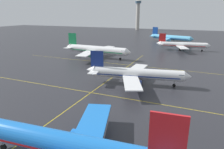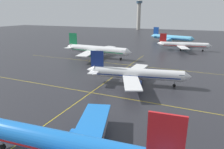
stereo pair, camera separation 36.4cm
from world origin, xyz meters
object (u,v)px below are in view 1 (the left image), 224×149
at_px(airliner_third_row, 96,50).
at_px(control_tower, 138,13).
at_px(airliner_front_gate, 69,145).
at_px(airliner_far_right_stand, 171,37).
at_px(airliner_second_row, 136,74).
at_px(airliner_far_left_stand, 182,45).

distance_m(airliner_third_row, control_tower, 198.54).
distance_m(airliner_front_gate, control_tower, 279.46).
bearing_deg(control_tower, airliner_far_right_stand, -61.79).
bearing_deg(airliner_second_row, airliner_third_row, 134.21).
height_order(airliner_front_gate, control_tower, control_tower).
bearing_deg(airliner_front_gate, airliner_second_row, 92.54).
height_order(airliner_front_gate, airliner_second_row, airliner_front_gate).
bearing_deg(airliner_second_row, airliner_front_gate, -87.46).
bearing_deg(airliner_second_row, control_tower, 106.24).
relative_size(airliner_front_gate, airliner_third_row, 0.94).
xyz_separation_m(airliner_far_left_stand, airliner_far_right_stand, (-12.40, 35.51, 0.41)).
bearing_deg(airliner_second_row, airliner_far_right_stand, 91.87).
xyz_separation_m(airliner_front_gate, airliner_second_row, (-1.86, 41.92, -0.22)).
xyz_separation_m(airliner_front_gate, airliner_far_left_stand, (6.90, 117.55, -0.40)).
relative_size(airliner_third_row, control_tower, 0.98).
distance_m(airliner_second_row, airliner_far_right_stand, 111.21).
bearing_deg(airliner_far_left_stand, airliner_front_gate, -93.36).
bearing_deg(airliner_front_gate, control_tower, 104.19).
distance_m(airliner_front_gate, airliner_third_row, 83.12).
xyz_separation_m(airliner_front_gate, control_tower, (-68.36, 270.25, 19.77)).
height_order(airliner_second_row, airliner_third_row, airliner_third_row).
relative_size(airliner_second_row, airliner_third_row, 0.88).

